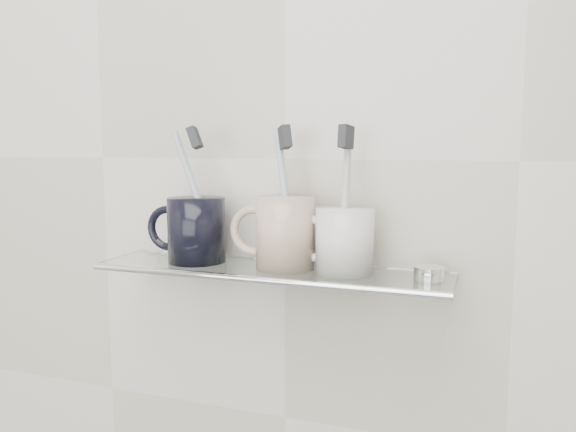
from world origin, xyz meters
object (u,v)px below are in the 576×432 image
at_px(shelf_glass, 270,271).
at_px(mug_right, 345,241).
at_px(mug_center, 285,233).
at_px(mug_left, 197,230).

xyz_separation_m(shelf_glass, mug_right, (0.11, 0.00, 0.05)).
relative_size(shelf_glass, mug_center, 4.97).
relative_size(mug_left, mug_center, 0.94).
xyz_separation_m(mug_left, mug_right, (0.22, 0.00, -0.00)).
relative_size(mug_center, mug_right, 1.15).
relative_size(mug_left, mug_right, 1.07).
xyz_separation_m(shelf_glass, mug_left, (-0.12, 0.00, 0.05)).
height_order(mug_center, mug_right, mug_center).
bearing_deg(mug_right, shelf_glass, 175.33).
bearing_deg(mug_center, mug_left, -170.41).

